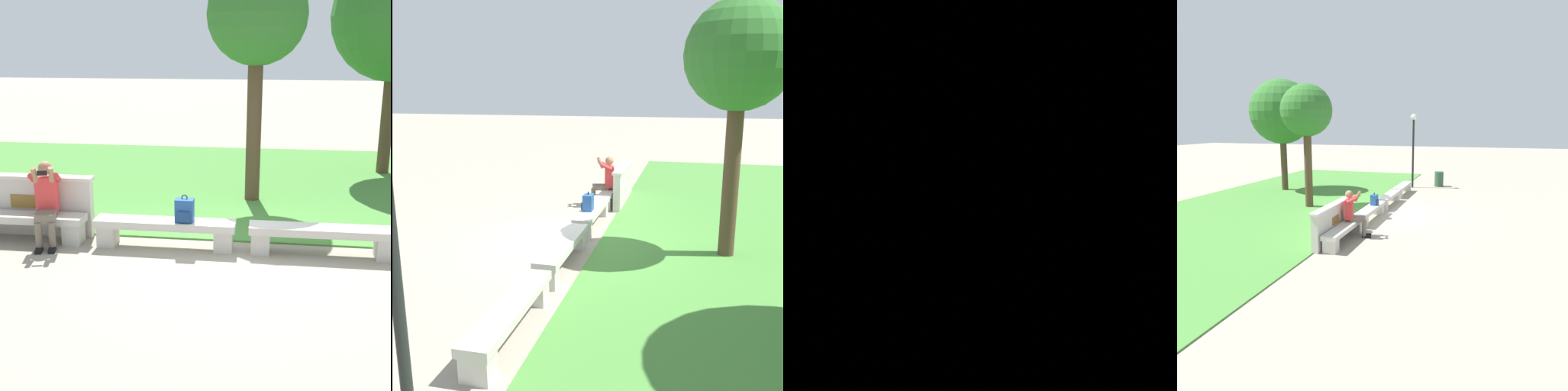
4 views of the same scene
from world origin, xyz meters
The scene contains 9 objects.
ground_plane centered at (0.00, 0.00, 0.00)m, with size 80.00×80.00×0.00m, color gray.
bench_main centered at (-3.62, 0.00, 0.31)m, with size 2.20×0.40×0.45m.
bench_near centered at (-1.21, 0.00, 0.31)m, with size 2.20×0.40×0.45m.
bench_mid centered at (1.21, 0.00, 0.31)m, with size 2.20×0.40×0.45m.
bench_far centered at (3.62, 0.00, 0.31)m, with size 2.20×0.40×0.45m.
backrest_wall_with_plaque centered at (-3.62, 0.34, 0.52)m, with size 2.34×0.24×1.01m.
person_photographer centered at (-3.08, -0.07, 0.74)m, with size 0.53×0.78×1.32m.
backpack centered at (-0.89, -0.03, 0.63)m, with size 0.28×0.24×0.43m.
tree_left_background centered at (0.05, 2.84, 3.55)m, with size 1.91×1.91×4.58m.
Camera 2 is at (8.53, 2.13, 3.09)m, focal length 42.00 mm.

